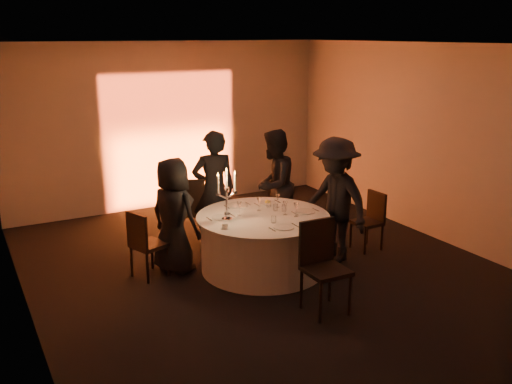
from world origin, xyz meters
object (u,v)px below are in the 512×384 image
candelabra (227,202)px  guest_right (335,200)px  guest_back_left (214,190)px  chair_right (371,217)px  chair_back_left (189,208)px  banquet_table (263,243)px  chair_front (322,260)px  guest_left (174,215)px  chair_left (144,241)px  guest_back_right (274,185)px  chair_back_right (270,202)px  coffee_cup (225,226)px

candelabra → guest_right: bearing=-9.0°
guest_back_left → candelabra: 1.08m
guest_right → candelabra: guest_right is taller
chair_right → candelabra: candelabra is taller
chair_back_left → banquet_table: bearing=131.9°
chair_front → guest_back_left: guest_back_left is taller
banquet_table → candelabra: 0.81m
banquet_table → chair_back_left: 1.44m
chair_back_left → guest_left: guest_left is taller
chair_left → chair_right: 3.35m
chair_back_left → chair_front: chair_front is taller
chair_right → guest_right: guest_right is taller
chair_left → guest_back_right: (2.26, 0.53, 0.35)m
chair_back_right → chair_front: size_ratio=0.88×
chair_back_right → chair_right: chair_back_right is taller
coffee_cup → chair_back_right: bearing=44.2°
chair_back_left → candelabra: candelabra is taller
chair_back_right → coffee_cup: (-1.46, -1.42, 0.27)m
guest_back_left → guest_right: (1.27, -1.28, -0.00)m
chair_back_right → banquet_table: bearing=25.9°
banquet_table → guest_back_right: bearing=53.5°
banquet_table → chair_back_left: (-0.54, 1.32, 0.22)m
chair_left → chair_front: (1.53, -1.83, 0.09)m
chair_right → guest_back_left: 2.37m
chair_back_right → guest_back_left: 1.08m
chair_right → chair_back_right: bearing=-144.1°
chair_right → coffee_cup: (-2.47, -0.15, 0.32)m
banquet_table → chair_back_left: bearing=112.1°
chair_left → candelabra: (1.00, -0.42, 0.50)m
chair_back_left → guest_left: (-0.53, -0.78, 0.18)m
chair_right → chair_front: 2.18m
chair_back_right → chair_right: (1.01, -1.27, -0.05)m
chair_back_right → coffee_cup: 2.06m
chair_back_left → chair_right: bearing=169.0°
banquet_table → coffee_cup: size_ratio=16.36×
chair_left → guest_right: size_ratio=0.52×
chair_right → guest_back_left: guest_back_left is taller
chair_back_left → chair_left: bearing=60.3°
guest_back_right → coffee_cup: bearing=4.6°
coffee_cup → candelabra: bearing=59.9°
chair_back_left → chair_front: size_ratio=1.00×
chair_back_left → guest_left: bearing=75.4°
guest_left → chair_back_left: bearing=-61.3°
chair_back_right → candelabra: (-1.29, -1.13, 0.48)m
banquet_table → guest_back_right: guest_back_right is taller
guest_back_right → candelabra: 1.59m
chair_front → guest_back_left: (-0.25, 2.44, 0.28)m
guest_left → chair_front: bearing=-176.7°
coffee_cup → guest_right: bearing=1.5°
guest_back_left → banquet_table: bearing=112.6°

